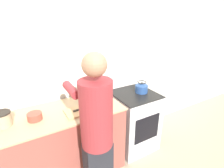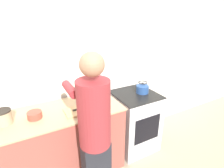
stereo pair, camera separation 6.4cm
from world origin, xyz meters
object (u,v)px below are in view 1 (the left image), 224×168
(cutting_board, at_px, (79,111))
(knife, at_px, (81,109))
(kettle, at_px, (142,88))
(person, at_px, (96,131))
(oven, at_px, (134,120))
(bowl_prep, at_px, (35,116))
(canister_jar, at_px, (3,119))

(cutting_board, distance_m, knife, 0.03)
(knife, height_order, kettle, kettle)
(person, bearing_deg, cutting_board, 91.84)
(oven, relative_size, cutting_board, 2.90)
(oven, distance_m, person, 1.09)
(knife, distance_m, bowl_prep, 0.48)
(oven, relative_size, bowl_prep, 5.92)
(cutting_board, height_order, canister_jar, canister_jar)
(knife, bearing_deg, person, -91.10)
(oven, distance_m, canister_jar, 1.67)
(oven, height_order, kettle, kettle)
(oven, bearing_deg, knife, -174.59)
(knife, relative_size, canister_jar, 1.19)
(cutting_board, xyz_separation_m, knife, (0.03, 0.01, 0.01))
(kettle, bearing_deg, knife, -175.34)
(person, height_order, cutting_board, person)
(oven, distance_m, knife, 0.96)
(person, bearing_deg, knife, 88.06)
(cutting_board, distance_m, bowl_prep, 0.46)
(cutting_board, relative_size, bowl_prep, 2.04)
(cutting_board, relative_size, canister_jar, 1.86)
(person, xyz_separation_m, knife, (0.01, 0.44, 0.00))
(oven, relative_size, canister_jar, 5.40)
(cutting_board, bearing_deg, kettle, 4.89)
(knife, bearing_deg, oven, 6.24)
(person, relative_size, cutting_board, 5.44)
(knife, distance_m, canister_jar, 0.77)
(cutting_board, distance_m, canister_jar, 0.74)
(oven, xyz_separation_m, bowl_prep, (-1.31, -0.00, 0.49))
(oven, bearing_deg, kettle, -1.14)
(kettle, relative_size, canister_jar, 1.09)
(oven, bearing_deg, cutting_board, -174.36)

